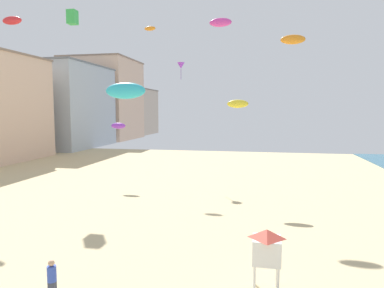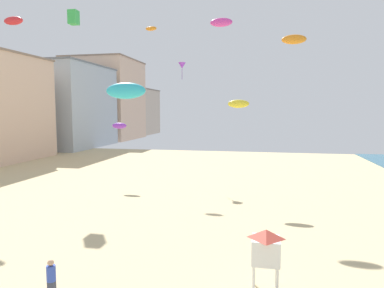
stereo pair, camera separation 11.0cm
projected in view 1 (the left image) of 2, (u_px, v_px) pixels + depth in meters
boardwalk_hotel_far at (61, 106)px, 68.43m from camera, size 15.48×18.98×16.19m
boardwalk_hotel_distant at (104, 100)px, 87.16m from camera, size 15.84×17.46×19.96m
boardwalk_hotel_furthest at (132, 112)px, 106.40m from camera, size 13.11×14.40×13.71m
kite_flyer at (52, 278)px, 12.95m from camera, size 0.34×0.34×1.64m
lifeguard_stand at (267, 247)px, 13.62m from camera, size 1.10×1.10×2.55m
kite_magenta_parafoil at (220, 22)px, 28.93m from camera, size 1.89×0.52×0.73m
kite_cyan_parafoil at (125, 91)px, 20.22m from camera, size 2.46×0.68×0.96m
kite_red_parafoil at (12, 20)px, 29.28m from camera, size 1.83×0.51×0.71m
kite_yellow_parafoil at (238, 104)px, 28.52m from camera, size 1.76×0.49×0.68m
kite_orange_parafoil at (150, 28)px, 38.11m from camera, size 1.27×0.35×0.49m
kite_purple_parafoil at (118, 126)px, 34.11m from camera, size 1.50×0.42×0.58m
kite_orange_parafoil_2 at (293, 40)px, 32.44m from camera, size 2.30×0.64×0.89m
kite_green_box at (72, 17)px, 33.22m from camera, size 0.85×0.85×1.34m
kite_purple_delta at (181, 66)px, 37.90m from camera, size 0.81×0.81×1.84m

